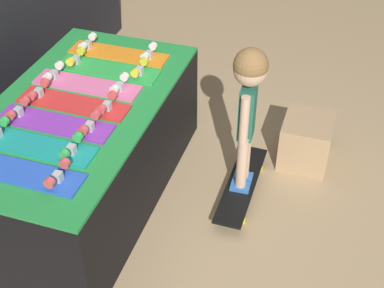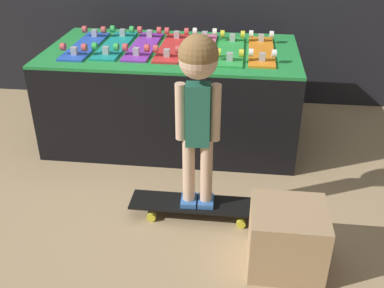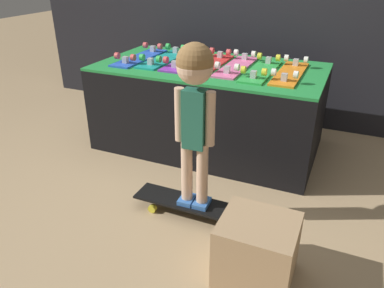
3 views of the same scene
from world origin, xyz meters
TOP-DOWN VIEW (x-y plane):
  - ground_plane at (0.00, 0.00)m, footprint 16.00×16.00m
  - display_rack at (0.00, 0.66)m, footprint 1.78×0.96m
  - skateboard_blue_on_rack at (-0.63, 0.64)m, footprint 0.18×0.68m
  - skateboard_teal_on_rack at (-0.42, 0.67)m, footprint 0.18×0.68m
  - skateboard_purple_on_rack at (-0.21, 0.67)m, footprint 0.18×0.68m
  - skateboard_red_on_rack at (0.00, 0.67)m, footprint 0.18×0.68m
  - skateboard_pink_on_rack at (0.21, 0.68)m, footprint 0.18×0.68m
  - skateboard_green_on_rack at (0.42, 0.64)m, footprint 0.18×0.68m
  - skateboard_orange_on_rack at (0.63, 0.66)m, footprint 0.18×0.68m
  - skateboard_on_floor at (0.29, -0.32)m, footprint 0.78×0.18m
  - child at (0.29, -0.32)m, footprint 0.24×0.20m
  - storage_box at (0.77, -0.66)m, footprint 0.37×0.34m

SIDE VIEW (x-z plane):
  - ground_plane at x=0.00m, z-range 0.00..0.00m
  - skateboard_on_floor at x=0.29m, z-range 0.03..0.12m
  - storage_box at x=0.77m, z-range 0.00..0.34m
  - display_rack at x=0.00m, z-range 0.00..0.70m
  - skateboard_blue_on_rack at x=-0.63m, z-range 0.67..0.76m
  - skateboard_teal_on_rack at x=-0.42m, z-range 0.67..0.76m
  - skateboard_purple_on_rack at x=-0.21m, z-range 0.67..0.76m
  - skateboard_red_on_rack at x=0.00m, z-range 0.67..0.76m
  - skateboard_pink_on_rack at x=0.21m, z-range 0.67..0.76m
  - skateboard_green_on_rack at x=0.42m, z-range 0.67..0.76m
  - skateboard_orange_on_rack at x=0.63m, z-range 0.67..0.76m
  - child at x=0.29m, z-range 0.29..1.28m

